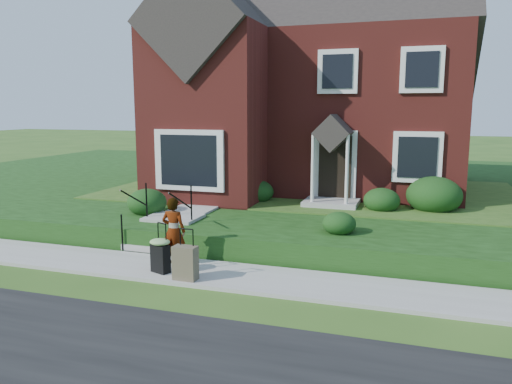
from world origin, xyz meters
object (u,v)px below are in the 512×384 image
at_px(front_steps, 166,228).
at_px(suitcase_black, 160,253).
at_px(woman, 174,231).
at_px(suitcase_olive, 185,263).

relative_size(front_steps, suitcase_black, 1.89).
distance_m(woman, suitcase_olive, 1.18).
bearing_deg(suitcase_olive, front_steps, 127.37).
relative_size(woman, suitcase_black, 1.41).
height_order(front_steps, suitcase_olive, front_steps).
xyz_separation_m(woman, suitcase_black, (-0.01, -0.62, -0.34)).
bearing_deg(woman, front_steps, -58.12).
distance_m(suitcase_black, suitcase_olive, 0.75).
xyz_separation_m(woman, suitcase_olive, (0.70, -0.87, -0.40)).
bearing_deg(woman, suitcase_olive, 126.72).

